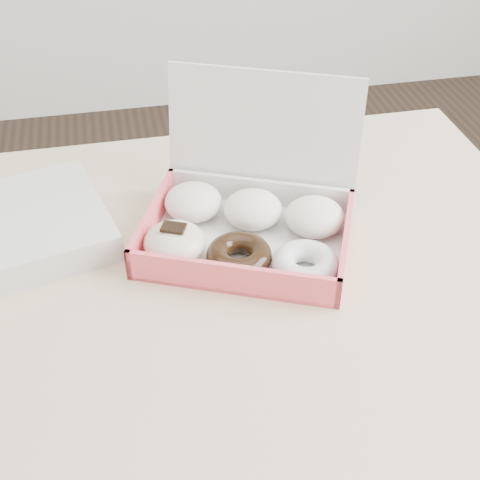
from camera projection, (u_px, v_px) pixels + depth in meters
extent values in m
cube|color=#D2B78A|center=(124.00, 316.00, 0.82)|extent=(1.20, 0.80, 0.04)
cylinder|color=#D2B78A|center=(392.00, 290.00, 1.41)|extent=(0.05, 0.05, 0.71)
cube|color=silver|center=(246.00, 244.00, 0.90)|extent=(0.33, 0.29, 0.01)
cube|color=#FF5561|center=(231.00, 279.00, 0.82)|extent=(0.25, 0.11, 0.04)
cube|color=silver|center=(259.00, 193.00, 0.96)|extent=(0.25, 0.11, 0.04)
cube|color=#FF5561|center=(152.00, 221.00, 0.91)|extent=(0.09, 0.18, 0.04)
cube|color=#FF5561|center=(345.00, 245.00, 0.87)|extent=(0.09, 0.18, 0.04)
cube|color=silver|center=(263.00, 140.00, 0.93)|extent=(0.26, 0.14, 0.20)
ellipsoid|color=white|center=(193.00, 202.00, 0.93)|extent=(0.11, 0.11, 0.05)
ellipsoid|color=white|center=(253.00, 209.00, 0.92)|extent=(0.11, 0.11, 0.05)
ellipsoid|color=white|center=(314.00, 217.00, 0.91)|extent=(0.11, 0.11, 0.05)
ellipsoid|color=beige|center=(175.00, 242.00, 0.86)|extent=(0.11, 0.11, 0.05)
cube|color=black|center=(174.00, 227.00, 0.85)|extent=(0.04, 0.03, 0.00)
torus|color=black|center=(239.00, 256.00, 0.85)|extent=(0.11, 0.11, 0.03)
torus|color=white|center=(305.00, 264.00, 0.84)|extent=(0.11, 0.11, 0.03)
cube|color=silver|center=(7.00, 232.00, 0.89)|extent=(0.30, 0.26, 0.04)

